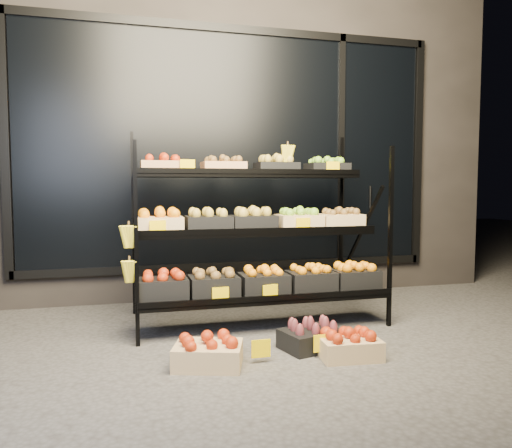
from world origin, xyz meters
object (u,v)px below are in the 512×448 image
object	(u,v)px
floor_crate_left	(208,352)
floor_crate_midleft	(311,336)
display_rack	(256,231)
floor_crate_midright	(349,344)

from	to	relation	value
floor_crate_left	floor_crate_midleft	bearing A→B (deg)	29.39
display_rack	floor_crate_midright	distance (m)	1.31
floor_crate_midleft	floor_crate_midright	distance (m)	0.31
display_rack	floor_crate_left	xyz separation A→B (m)	(-0.58, -0.97, -0.69)
floor_crate_midleft	display_rack	bearing A→B (deg)	89.26
floor_crate_left	floor_crate_midleft	size ratio (longest dim) A/B	1.08
display_rack	floor_crate_midleft	bearing A→B (deg)	-76.17
floor_crate_left	floor_crate_midright	distance (m)	0.96
floor_crate_left	floor_crate_midleft	distance (m)	0.79
display_rack	floor_crate_midleft	size ratio (longest dim) A/B	4.64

